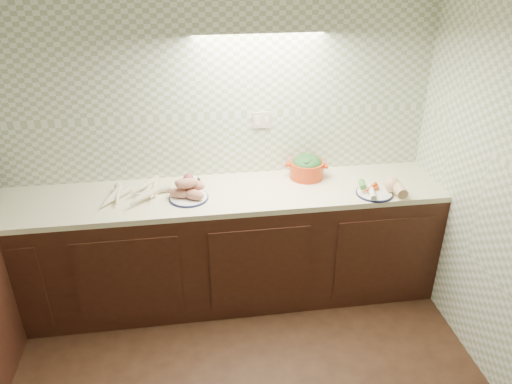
{
  "coord_description": "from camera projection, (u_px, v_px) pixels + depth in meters",
  "views": [
    {
      "loc": [
        0.01,
        -1.61,
        2.56
      ],
      "look_at": [
        0.43,
        1.25,
        1.02
      ],
      "focal_mm": 35.0,
      "sensor_mm": 36.0,
      "label": 1
    }
  ],
  "objects": [
    {
      "name": "room",
      "position": [
        190.0,
        212.0,
        1.84
      ],
      "size": [
        3.6,
        3.6,
        2.6
      ],
      "color": "black",
      "rests_on": "ground"
    },
    {
      "name": "counter",
      "position": [
        81.0,
        337.0,
        2.9
      ],
      "size": [
        3.6,
        3.6,
        0.9
      ],
      "color": "black",
      "rests_on": "ground"
    },
    {
      "name": "parsnip_pile",
      "position": [
        138.0,
        191.0,
        3.47
      ],
      "size": [
        0.41,
        0.44,
        0.08
      ],
      "color": "beige",
      "rests_on": "counter"
    },
    {
      "name": "sweet_potato_plate",
      "position": [
        189.0,
        191.0,
        3.42
      ],
      "size": [
        0.28,
        0.27,
        0.16
      ],
      "rotation": [
        0.0,
        0.0,
        -0.31
      ],
      "color": "#111539",
      "rests_on": "counter"
    },
    {
      "name": "onion_bowl",
      "position": [
        190.0,
        182.0,
        3.58
      ],
      "size": [
        0.14,
        0.14,
        0.11
      ],
      "color": "black",
      "rests_on": "counter"
    },
    {
      "name": "dutch_oven",
      "position": [
        307.0,
        167.0,
        3.7
      ],
      "size": [
        0.32,
        0.31,
        0.18
      ],
      "rotation": [
        0.0,
        0.0,
        -0.26
      ],
      "color": "#BF340F",
      "rests_on": "counter"
    },
    {
      "name": "veg_plate",
      "position": [
        383.0,
        188.0,
        3.49
      ],
      "size": [
        0.33,
        0.27,
        0.12
      ],
      "rotation": [
        0.0,
        0.0,
        -0.19
      ],
      "color": "#111539",
      "rests_on": "counter"
    }
  ]
}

